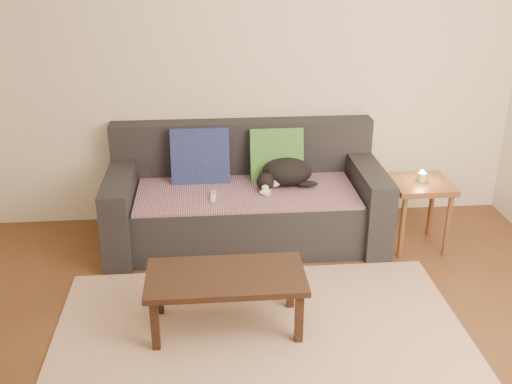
% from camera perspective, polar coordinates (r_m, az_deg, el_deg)
% --- Properties ---
extents(ground, '(4.50, 4.50, 0.00)m').
position_cam_1_polar(ground, '(3.52, 0.92, -16.19)').
color(ground, brown).
rests_on(ground, ground).
extents(back_wall, '(4.50, 0.04, 2.60)m').
position_cam_1_polar(back_wall, '(4.80, -1.45, 12.06)').
color(back_wall, beige).
rests_on(back_wall, ground).
extents(sofa, '(2.10, 0.94, 0.87)m').
position_cam_1_polar(sofa, '(4.69, -1.00, -0.93)').
color(sofa, '#232328').
rests_on(sofa, ground).
extents(throw_blanket, '(1.66, 0.74, 0.02)m').
position_cam_1_polar(throw_blanket, '(4.56, -0.93, -0.02)').
color(throw_blanket, '#4B2C53').
rests_on(throw_blanket, sofa).
extents(cushion_navy, '(0.45, 0.21, 0.47)m').
position_cam_1_polar(cushion_navy, '(4.72, -5.34, 3.32)').
color(cushion_navy, '#101246').
rests_on(cushion_navy, throw_blanket).
extents(cushion_green, '(0.42, 0.21, 0.43)m').
position_cam_1_polar(cushion_green, '(4.75, 1.96, 3.55)').
color(cushion_green, '#0B4938').
rests_on(cushion_green, throw_blanket).
extents(cat, '(0.48, 0.35, 0.21)m').
position_cam_1_polar(cat, '(4.64, 2.79, 1.83)').
color(cat, black).
rests_on(cat, throw_blanket).
extents(wii_remote_a, '(0.05, 0.15, 0.03)m').
position_cam_1_polar(wii_remote_a, '(4.44, -4.07, -0.40)').
color(wii_remote_a, white).
rests_on(wii_remote_a, throw_blanket).
extents(wii_remote_b, '(0.07, 0.15, 0.03)m').
position_cam_1_polar(wii_remote_b, '(4.53, 1.22, 0.16)').
color(wii_remote_b, white).
rests_on(wii_remote_b, throw_blanket).
extents(side_table, '(0.43, 0.43, 0.54)m').
position_cam_1_polar(side_table, '(4.67, 15.36, -0.11)').
color(side_table, brown).
rests_on(side_table, ground).
extents(candle, '(0.06, 0.06, 0.09)m').
position_cam_1_polar(candle, '(4.62, 15.53, 1.39)').
color(candle, beige).
rests_on(candle, side_table).
extents(rug, '(2.50, 1.80, 0.01)m').
position_cam_1_polar(rug, '(3.63, 0.67, -14.62)').
color(rug, tan).
rests_on(rug, ground).
extents(coffee_table, '(0.95, 0.48, 0.38)m').
position_cam_1_polar(coffee_table, '(3.62, -2.88, -8.50)').
color(coffee_table, black).
rests_on(coffee_table, rug).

